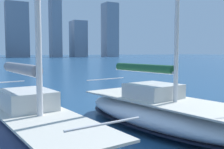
# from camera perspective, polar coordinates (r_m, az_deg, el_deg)

# --- Properties ---
(sailboat_forest) EXTENTS (4.30, 8.65, 11.78)m
(sailboat_forest) POSITION_cam_1_polar(r_m,az_deg,el_deg) (10.46, 10.75, -7.78)
(sailboat_forest) COLOR white
(sailboat_forest) RESTS_ON ground
(sailboat_grey) EXTENTS (3.22, 8.39, 11.76)m
(sailboat_grey) POSITION_cam_1_polar(r_m,az_deg,el_deg) (8.02, -16.86, -11.21)
(sailboat_grey) COLOR navy
(sailboat_grey) RESTS_ON ground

